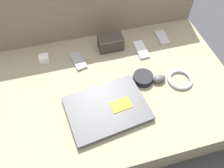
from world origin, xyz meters
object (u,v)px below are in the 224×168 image
Objects in this scene: phone_silver at (141,50)px; camera_pouch at (110,43)px; laptop at (107,109)px; speaker_puck at (143,78)px; charger_brick at (44,59)px; phone_small at (162,37)px; computer_mouse at (159,79)px; phone_black at (78,61)px.

camera_pouch reaches higher than phone_silver.
speaker_puck reaches higher than laptop.
phone_small is at bearing 0.52° from charger_brick.
charger_brick is at bearing -178.77° from camera_pouch.
laptop is 5.50× the size of computer_mouse.
phone_black is (-0.29, 0.20, -0.01)m from speaker_puck.
phone_silver is at bearing -6.20° from charger_brick.
phone_silver is 0.16m from phone_small.
computer_mouse reaches higher than phone_small.
camera_pouch is (-0.16, 0.06, 0.03)m from phone_silver.
phone_black is (-0.35, 0.01, -0.00)m from phone_silver.
speaker_puck is at bearing -127.24° from phone_small.
speaker_puck is 0.77× the size of phone_black.
computer_mouse reaches higher than phone_black.
phone_silver is at bearing 72.80° from speaker_puck.
phone_silver is (0.06, 0.19, -0.01)m from speaker_puck.
camera_pouch reaches higher than speaker_puck.
computer_mouse is 0.31m from phone_small.
camera_pouch is at bearing 157.27° from phone_silver.
charger_brick is (-0.36, -0.01, -0.02)m from camera_pouch.
computer_mouse is at bearing -113.36° from phone_small.
charger_brick is (-0.67, -0.01, 0.01)m from phone_small.
speaker_puck reaches higher than phone_silver.
phone_small is at bearing 34.37° from laptop.
camera_pouch reaches higher than charger_brick.
phone_silver and phone_small have the same top height.
speaker_puck is 2.08× the size of charger_brick.
charger_brick reaches higher than computer_mouse.
phone_silver is at bearing -13.81° from phone_black.
speaker_puck is at bearing -69.36° from camera_pouch.
computer_mouse is at bearing -27.63° from charger_brick.
laptop is at bearing -89.39° from phone_black.
laptop is 0.33m from phone_black.
phone_black is at bearing 178.23° from phone_silver.
phone_black is 1.14× the size of phone_small.
laptop is 2.87× the size of phone_black.
laptop reaches higher than phone_silver.
speaker_puck is 0.78× the size of phone_silver.
computer_mouse is 0.60m from charger_brick.
charger_brick is at bearing 147.59° from computer_mouse.
laptop is 0.40m from camera_pouch.
computer_mouse is at bearing 10.41° from laptop.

